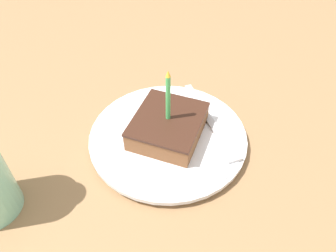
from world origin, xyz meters
name	(u,v)px	position (x,y,z in m)	size (l,w,h in m)	color
ground_plane	(173,147)	(0.00, 0.00, -0.02)	(2.40, 2.40, 0.04)	olive
plate	(168,137)	(0.01, 0.01, 0.01)	(0.26, 0.26, 0.02)	silver
cake_slice	(168,126)	(0.01, 0.01, 0.04)	(0.10, 0.12, 0.13)	brown
fork	(212,125)	(-0.06, -0.04, 0.02)	(0.14, 0.16, 0.00)	#B2B2B7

